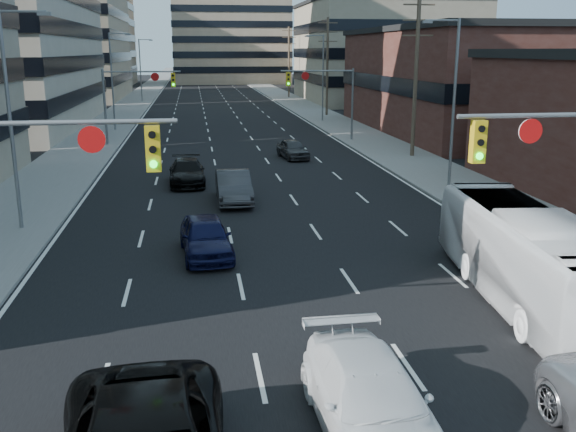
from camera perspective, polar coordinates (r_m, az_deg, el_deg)
The scene contains 25 objects.
road_surface at distance 137.77m, azimuth -7.17°, elevation 11.33°, with size 18.00×300.00×0.02m, color black.
sidewalk_left at distance 137.98m, azimuth -12.04°, elevation 11.16°, with size 5.00×300.00×0.15m, color slate.
sidewalk_right at distance 138.50m, azimuth -2.32°, elevation 11.47°, with size 5.00×300.00×0.15m, color slate.
office_left_far at distance 109.54m, azimuth -19.95°, elevation 13.99°, with size 20.00×30.00×16.00m, color gray.
storefront_right_mid at distance 63.67m, azimuth 17.22°, elevation 11.26°, with size 20.00×30.00×9.00m, color #472119.
office_right_far at distance 99.59m, azimuth 8.31°, elevation 14.14°, with size 22.00×28.00×14.00m, color gray.
bg_block_left at distance 149.64m, azimuth -18.55°, elevation 14.79°, with size 24.00×24.00×20.00m, color #ADA089.
bg_block_right at distance 141.95m, azimuth 6.16°, elevation 13.87°, with size 22.00×22.00×12.00m, color gray.
signal_near_left at distance 16.42m, azimuth -23.51°, elevation 2.42°, with size 6.59×0.33×6.00m.
signal_far_left at distance 52.82m, azimuth -13.53°, elevation 10.74°, with size 6.09×0.33×6.00m.
signal_far_right at distance 53.72m, azimuth 3.33°, elevation 11.17°, with size 6.09×0.33×6.00m.
utility_pole_block at distance 46.18m, azimuth 11.29°, elevation 12.21°, with size 2.20×0.28×11.00m.
utility_pole_midblock at distance 75.13m, azimuth 3.52°, elevation 13.24°, with size 2.20×0.28×11.00m.
utility_pole_distant at distance 104.67m, azimuth 0.07°, elevation 13.62°, with size 2.20×0.28×11.00m.
streetlight_left_near at distance 28.56m, azimuth -23.23°, elevation 8.60°, with size 2.03×0.22×9.00m.
streetlight_left_mid at distance 62.99m, azimuth -15.25°, elevation 11.87°, with size 2.03×0.22×9.00m.
streetlight_left_far at distance 97.83m, azimuth -12.90°, elevation 12.78°, with size 2.03×0.22×9.00m.
streetlight_right_near at distance 35.29m, azimuth 14.33°, elevation 10.23°, with size 2.03×0.22×9.00m.
streetlight_right_far at distance 68.90m, azimuth 3.00°, elevation 12.53°, with size 2.03×0.22×9.00m.
white_van at distance 13.20m, azimuth 7.38°, elevation -15.96°, with size 2.13×5.23×1.52m, color silver.
transit_bus at distance 20.48m, azimuth 20.46°, elevation -3.40°, with size 2.43×10.39×2.89m, color white.
sedan_blue at distance 23.89m, azimuth -7.33°, elevation -1.84°, with size 1.76×4.37×1.49m, color black.
sedan_grey_center at distance 32.30m, azimuth -4.87°, elevation 2.60°, with size 1.66×4.75×1.56m, color #333235.
sedan_black_far at distance 36.99m, azimuth -8.97°, elevation 3.87°, with size 1.97×4.85×1.41m, color black.
sedan_grey_right at distance 45.41m, azimuth 0.43°, elevation 5.98°, with size 1.60×3.99×1.36m, color #343437.
Camera 1 is at (-3.12, -7.53, 7.43)m, focal length 40.00 mm.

